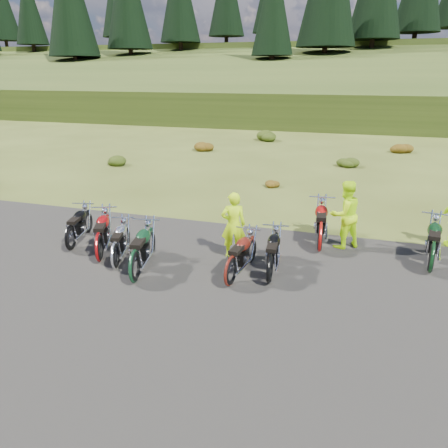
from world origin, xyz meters
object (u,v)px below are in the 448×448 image
(motorcycle_7, at_px, (429,273))
(motorcycle_0, at_px, (72,251))
(motorcycle_3, at_px, (116,269))
(person_middle, at_px, (233,226))

(motorcycle_7, bearing_deg, motorcycle_0, 106.31)
(motorcycle_3, height_order, motorcycle_7, motorcycle_7)
(motorcycle_7, bearing_deg, person_middle, 103.51)
(motorcycle_0, relative_size, person_middle, 1.13)
(motorcycle_3, height_order, person_middle, person_middle)
(motorcycle_3, bearing_deg, person_middle, -75.87)
(person_middle, bearing_deg, motorcycle_7, 165.42)
(motorcycle_7, height_order, person_middle, person_middle)
(motorcycle_0, height_order, person_middle, person_middle)
(motorcycle_7, relative_size, person_middle, 1.28)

